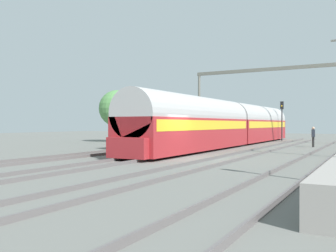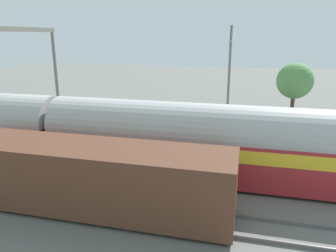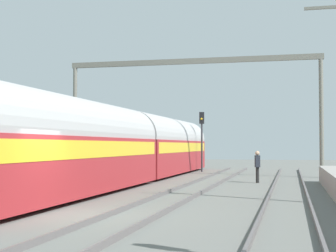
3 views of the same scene
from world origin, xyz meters
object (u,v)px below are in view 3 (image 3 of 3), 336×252
(freight_car, at_px, (28,157))
(railway_signal_far, at_px, (202,133))
(catenary_gantry, at_px, (191,87))
(passenger_train, at_px, (131,146))
(person_crossing, at_px, (257,164))

(freight_car, relative_size, railway_signal_far, 2.83)
(catenary_gantry, bearing_deg, railway_signal_far, 92.17)
(catenary_gantry, bearing_deg, passenger_train, -107.65)
(person_crossing, bearing_deg, freight_car, 100.04)
(freight_car, xyz_separation_m, railway_signal_far, (6.16, 15.76, 1.49))
(passenger_train, xyz_separation_m, catenary_gantry, (2.12, 6.67, 3.97))
(freight_car, relative_size, catenary_gantry, 0.76)
(freight_car, distance_m, person_crossing, 12.08)
(freight_car, distance_m, catenary_gantry, 12.97)
(railway_signal_far, bearing_deg, passenger_train, -99.05)
(person_crossing, xyz_separation_m, railway_signal_far, (-4.90, 10.93, 1.93))
(passenger_train, relative_size, railway_signal_far, 7.16)
(railway_signal_far, relative_size, catenary_gantry, 0.27)
(passenger_train, xyz_separation_m, freight_car, (-4.24, -3.72, -0.50))
(passenger_train, relative_size, catenary_gantry, 1.92)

